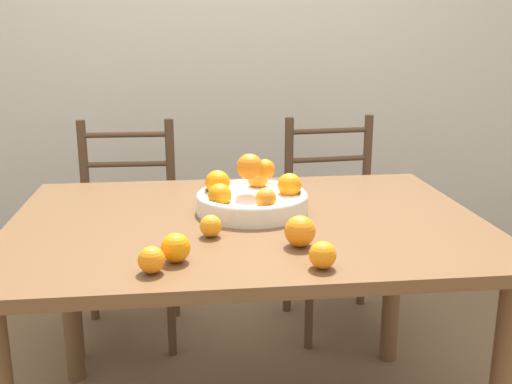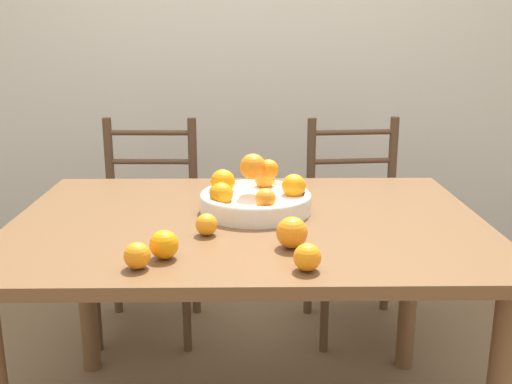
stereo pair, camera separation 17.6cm
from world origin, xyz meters
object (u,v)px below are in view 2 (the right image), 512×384
(orange_loose_3, at_px, (206,224))
(orange_loose_4, at_px, (137,256))
(orange_loose_0, at_px, (307,257))
(orange_loose_2, at_px, (292,232))
(orange_loose_1, at_px, (164,245))
(chair_right, at_px, (358,228))
(chair_left, at_px, (148,229))
(fruit_bowl, at_px, (255,196))

(orange_loose_3, height_order, orange_loose_4, orange_loose_4)
(orange_loose_0, height_order, orange_loose_2, orange_loose_2)
(orange_loose_1, distance_m, orange_loose_4, 0.08)
(orange_loose_4, bearing_deg, orange_loose_1, 48.81)
(orange_loose_0, bearing_deg, chair_right, 73.77)
(orange_loose_2, relative_size, orange_loose_3, 1.35)
(orange_loose_4, bearing_deg, orange_loose_0, -2.60)
(chair_left, bearing_deg, orange_loose_3, -69.26)
(orange_loose_3, distance_m, chair_left, 1.05)
(orange_loose_1, height_order, orange_loose_4, orange_loose_1)
(fruit_bowl, xyz_separation_m, orange_loose_1, (-0.23, -0.40, -0.01))
(orange_loose_2, distance_m, orange_loose_3, 0.25)
(orange_loose_0, distance_m, chair_right, 1.29)
(orange_loose_3, height_order, chair_left, chair_left)
(orange_loose_4, bearing_deg, chair_left, 98.59)
(chair_right, bearing_deg, orange_loose_2, -115.03)
(orange_loose_3, height_order, chair_right, chair_right)
(orange_loose_2, xyz_separation_m, orange_loose_3, (-0.23, 0.10, -0.01))
(orange_loose_0, relative_size, orange_loose_2, 0.81)
(fruit_bowl, bearing_deg, chair_right, 56.92)
(chair_right, bearing_deg, fruit_bowl, -128.36)
(orange_loose_2, xyz_separation_m, orange_loose_4, (-0.38, -0.14, -0.01))
(orange_loose_0, xyz_separation_m, chair_right, (0.35, 1.20, -0.33))
(orange_loose_2, distance_m, chair_right, 1.16)
(fruit_bowl, distance_m, orange_loose_3, 0.26)
(orange_loose_0, relative_size, chair_left, 0.07)
(orange_loose_3, xyz_separation_m, chair_left, (-0.33, 0.94, -0.33))
(chair_left, xyz_separation_m, chair_right, (0.93, -0.00, 0.00))
(orange_loose_0, relative_size, orange_loose_4, 1.03)
(chair_left, bearing_deg, orange_loose_1, -76.67)
(fruit_bowl, height_order, orange_loose_2, fruit_bowl)
(orange_loose_3, bearing_deg, chair_left, 109.26)
(orange_loose_2, height_order, orange_loose_4, orange_loose_2)
(chair_left, bearing_deg, orange_loose_4, -79.93)
(orange_loose_3, distance_m, chair_right, 1.16)
(orange_loose_2, relative_size, chair_left, 0.09)
(fruit_bowl, height_order, orange_loose_1, fruit_bowl)
(orange_loose_1, bearing_deg, orange_loose_0, -13.22)
(orange_loose_0, distance_m, chair_left, 1.37)
(fruit_bowl, height_order, orange_loose_3, fruit_bowl)
(orange_loose_4, distance_m, chair_right, 1.44)
(orange_loose_1, bearing_deg, chair_right, 57.94)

